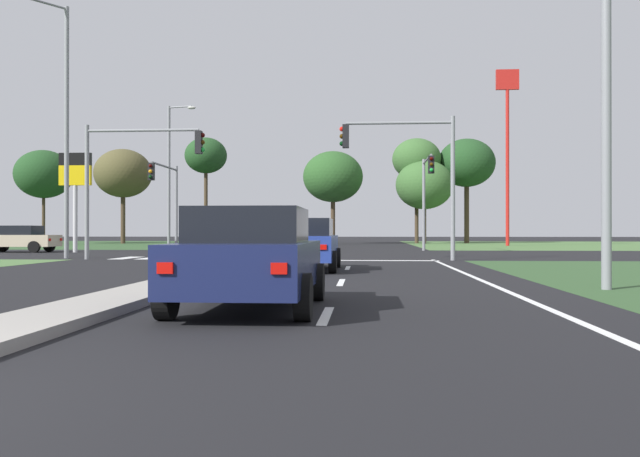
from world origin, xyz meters
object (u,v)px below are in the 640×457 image
object	(u,v)px
traffic_signal_far_right	(426,185)
fuel_price_totem	(75,180)
street_lamp_fourth	(417,194)
treeline_fifth	(417,160)
treeline_fourth	(333,177)
car_blue_second	(305,244)
traffic_signal_near_left	(130,166)
traffic_signal_far_left	(167,189)
traffic_signal_near_right	(412,162)
street_lamp_near	(606,8)
car_teal_third	(292,235)
pedestrian_at_median	(309,229)
treeline_sixth	(425,185)
street_lamp_third	(171,170)
street_lamp_second	(62,118)
fastfood_pole_sign	(507,120)
treeline_seventh	(467,163)
treeline_near	(44,174)
treeline_second	(123,174)
treeline_third	(206,156)
car_beige_fifth	(19,239)
car_navy_fourth	(251,258)
car_grey_near	(277,237)

from	to	relation	value
traffic_signal_far_right	fuel_price_totem	distance (m)	19.77
street_lamp_fourth	treeline_fifth	size ratio (longest dim) A/B	0.83
traffic_signal_far_right	treeline_fourth	world-z (taller)	treeline_fourth
car_blue_second	traffic_signal_near_left	bearing A→B (deg)	138.88
traffic_signal_far_left	street_lamp_fourth	distance (m)	30.75
traffic_signal_near_right	street_lamp_near	distance (m)	13.52
car_blue_second	car_teal_third	world-z (taller)	car_teal_third
pedestrian_at_median	treeline_sixth	bearing A→B (deg)	36.95
street_lamp_third	treeline_fifth	size ratio (longest dim) A/B	0.94
traffic_signal_near_right	street_lamp_near	xyz separation A→B (m)	(3.07, -13.04, 1.79)
car_teal_third	street_lamp_second	size ratio (longest dim) A/B	0.40
street_lamp_near	fastfood_pole_sign	size ratio (longest dim) A/B	0.74
traffic_signal_far_left	street_lamp_second	bearing A→B (deg)	-98.03
car_teal_third	traffic_signal_far_left	xyz separation A→B (m)	(-5.44, -18.26, 2.81)
traffic_signal_near_left	treeline_seventh	bearing A→B (deg)	62.39
treeline_near	treeline_seventh	size ratio (longest dim) A/B	0.86
traffic_signal_far_right	treeline_second	bearing A→B (deg)	139.73
traffic_signal_far_left	traffic_signal_near_right	world-z (taller)	traffic_signal_near_right
fuel_price_totem	treeline_third	xyz separation A→B (m)	(1.62, 23.52, 3.94)
fastfood_pole_sign	treeline_fourth	distance (m)	16.33
traffic_signal_far_left	treeline_fourth	xyz separation A→B (m)	(8.73, 22.29, 2.50)
car_blue_second	car_beige_fifth	size ratio (longest dim) A/B	1.06
fuel_price_totem	car_teal_third	bearing A→B (deg)	64.88
car_teal_third	treeline_near	world-z (taller)	treeline_near
car_blue_second	fuel_price_totem	distance (m)	21.29
street_lamp_near	treeline_sixth	xyz separation A→B (m)	(0.61, 48.46, -0.31)
pedestrian_at_median	car_blue_second	bearing A→B (deg)	-110.29
car_blue_second	treeline_third	size ratio (longest dim) A/B	0.48
car_beige_fifth	street_lamp_second	bearing A→B (deg)	-141.89
street_lamp_fourth	car_navy_fourth	bearing A→B (deg)	-97.10
treeline_third	treeline_fourth	size ratio (longest dim) A/B	1.14
treeline_fourth	street_lamp_third	bearing A→B (deg)	-119.67
car_beige_fifth	traffic_signal_near_right	distance (m)	23.23
car_teal_third	treeline_fifth	world-z (taller)	treeline_fifth
car_navy_fourth	treeline_fourth	bearing A→B (deg)	91.33
traffic_signal_near_right	treeline_third	world-z (taller)	treeline_third
street_lamp_third	street_lamp_fourth	xyz separation A→B (m)	(17.85, 20.98, -0.52)
traffic_signal_near_left	traffic_signal_near_right	world-z (taller)	traffic_signal_near_right
car_blue_second	treeline_fourth	bearing A→B (deg)	91.53
treeline_third	treeline_near	bearing A→B (deg)	179.89
car_navy_fourth	treeline_seventh	distance (m)	56.12
car_grey_near	pedestrian_at_median	xyz separation A→B (m)	(2.47, -1.86, 0.55)
car_grey_near	treeline_fourth	bearing A→B (deg)	-103.73
traffic_signal_far_right	treeline_third	world-z (taller)	treeline_third
traffic_signal_near_left	treeline_near	bearing A→B (deg)	121.64
traffic_signal_near_left	treeline_sixth	size ratio (longest dim) A/B	0.72
treeline_third	fastfood_pole_sign	bearing A→B (deg)	-11.99
car_navy_fourth	car_teal_third	bearing A→B (deg)	95.49
fastfood_pole_sign	treeline_seventh	world-z (taller)	fastfood_pole_sign
treeline_second	traffic_signal_near_right	bearing A→B (deg)	-53.88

